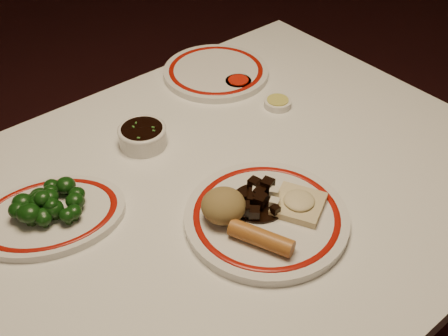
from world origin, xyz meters
TOP-DOWN VIEW (x-y plane):
  - dining_table at (0.00, 0.00)m, footprint 1.20×0.90m
  - main_plate at (0.01, -0.12)m, footprint 0.36×0.36m
  - rice_mound at (-0.05, -0.08)m, footprint 0.08×0.08m
  - spring_roll at (-0.04, -0.17)m, footprint 0.07×0.12m
  - fried_wonton at (0.07, -0.15)m, footprint 0.12×0.12m
  - stirfry_heap at (0.02, -0.09)m, footprint 0.11×0.11m
  - broccoli_plate at (-0.29, 0.13)m, footprint 0.33×0.31m
  - broccoli_pile at (-0.29, 0.14)m, footprint 0.13×0.12m
  - soy_bowl at (-0.03, 0.21)m, footprint 0.10×0.10m
  - sweet_sour_dish at (0.27, 0.25)m, footprint 0.06×0.06m
  - mustard_dish at (0.29, 0.13)m, footprint 0.06×0.06m
  - far_plate at (0.26, 0.33)m, footprint 0.33×0.33m

SIDE VIEW (x-z plane):
  - dining_table at x=0.00m, z-range 0.28..1.03m
  - sweet_sour_dish at x=0.27m, z-range 0.75..0.77m
  - mustard_dish at x=0.29m, z-range 0.75..0.77m
  - broccoli_plate at x=-0.29m, z-range 0.75..0.77m
  - far_plate at x=0.26m, z-range 0.75..0.77m
  - main_plate at x=0.01m, z-range 0.75..0.77m
  - soy_bowl at x=-0.03m, z-range 0.75..0.79m
  - fried_wonton at x=0.07m, z-range 0.77..0.79m
  - stirfry_heap at x=0.02m, z-range 0.76..0.80m
  - spring_roll at x=-0.04m, z-range 0.77..0.80m
  - broccoli_pile at x=-0.29m, z-range 0.76..0.81m
  - rice_mound at x=-0.05m, z-range 0.77..0.83m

